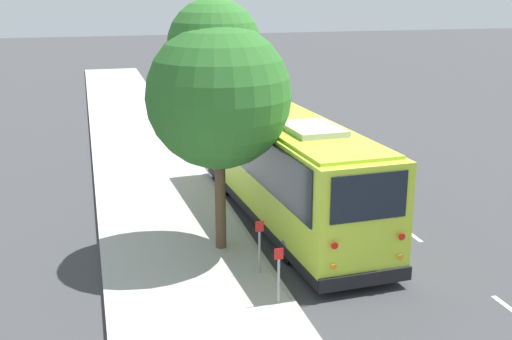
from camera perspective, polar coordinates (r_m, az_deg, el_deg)
The scene contains 11 objects.
ground_plane at distance 21.16m, azimuth 3.07°, elevation -4.49°, with size 160.00×160.00×0.00m, color #3D3D3F.
sidewalk_slab at distance 20.32m, azimuth -7.68°, elevation -5.28°, with size 80.00×4.32×0.15m, color #B2AFA8.
curb_strip at distance 20.69m, azimuth -1.53°, elevation -4.74°, with size 80.00×0.14×0.15m, color #9D9A94.
shuttle_bus at distance 20.54m, azimuth 2.83°, elevation 0.51°, with size 11.31×3.31×3.58m.
parked_sedan_tan at distance 31.82m, azimuth -4.23°, elevation 3.71°, with size 4.66×1.73×1.29m.
parked_sedan_gray at distance 38.13m, azimuth -6.60°, elevation 5.73°, with size 4.38×1.71×1.28m.
street_tree at distance 17.54m, azimuth -3.43°, elevation 7.50°, with size 3.98×3.98×6.99m.
sign_post_near at distance 15.33m, azimuth 2.02°, elevation -9.30°, with size 0.06×0.22×1.40m.
sign_post_far at distance 16.83m, azimuth 0.31°, elevation -6.81°, with size 0.06×0.22×1.44m.
lane_stripe_mid at distance 21.02m, azimuth 12.91°, elevation -5.03°, with size 2.40×0.14×0.01m, color silver.
lane_stripe_ahead at distance 26.17m, azimuth 6.87°, elevation -0.48°, with size 2.40×0.14×0.01m, color silver.
Camera 1 is at (-18.79, 6.19, 7.49)m, focal length 45.00 mm.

